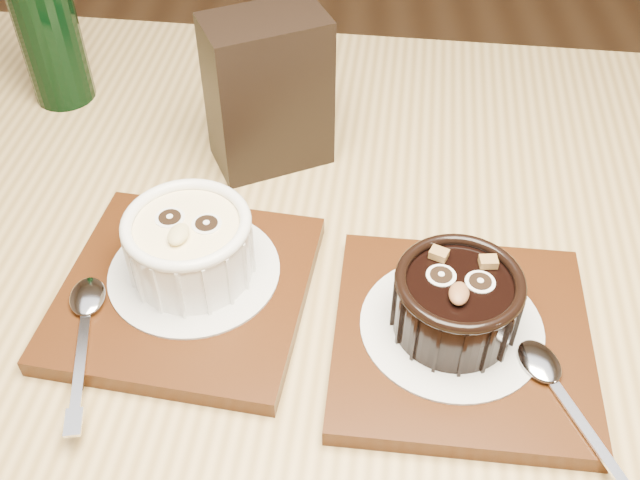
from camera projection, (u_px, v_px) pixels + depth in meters
The scene contains 11 objects.
table at pixel (314, 373), 0.63m from camera, with size 1.28×0.92×0.75m.
tray_left at pixel (186, 291), 0.56m from camera, with size 0.18×0.18×0.01m, color #421E0B.
doily_left at pixel (194, 271), 0.57m from camera, with size 0.13×0.13×0.00m, color silver.
ramekin_white at pixel (189, 243), 0.55m from camera, with size 0.09×0.09×0.06m.
spoon_left at pixel (83, 334), 0.52m from camera, with size 0.03×0.13×0.01m, color silver, non-canonical shape.
tray_right at pixel (461, 339), 0.53m from camera, with size 0.18×0.18×0.01m, color #421E0B.
doily_right at pixel (451, 326), 0.53m from camera, with size 0.13×0.13×0.00m, color silver.
ramekin_dark at pixel (457, 300), 0.51m from camera, with size 0.09×0.09×0.05m.
spoon_right at pixel (569, 403), 0.48m from camera, with size 0.03×0.13×0.01m, color silver, non-canonical shape.
condiment_stand at pixel (268, 92), 0.64m from camera, with size 0.10×0.06×0.14m, color black.
green_bottle at pixel (45, 19), 0.70m from camera, with size 0.06×0.06×0.22m.
Camera 1 is at (-0.00, -0.52, 1.18)m, focal length 42.00 mm.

